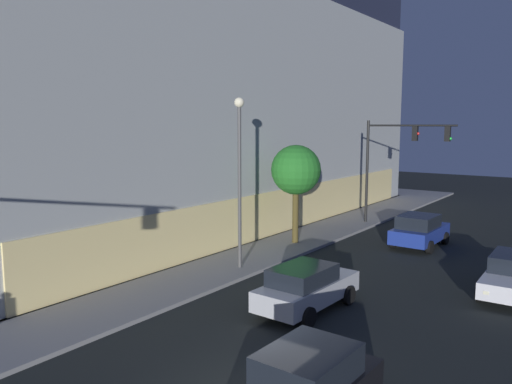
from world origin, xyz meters
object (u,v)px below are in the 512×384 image
(traffic_light_far_corner, at_px, (399,150))
(car_silver, at_px, (306,287))
(sidewalk_tree, at_px, (296,171))
(modern_building, at_px, (157,94))
(car_blue, at_px, (419,230))
(car_white, at_px, (512,275))
(street_lamp_sidewalk, at_px, (239,162))

(traffic_light_far_corner, xyz_separation_m, car_silver, (-16.17, -2.76, -4.11))
(traffic_light_far_corner, xyz_separation_m, sidewalk_tree, (-7.98, 2.71, -0.87))
(modern_building, height_order, sidewalk_tree, modern_building)
(modern_building, distance_m, sidewalk_tree, 13.91)
(modern_building, relative_size, car_blue, 9.17)
(modern_building, relative_size, car_white, 8.32)
(modern_building, xyz_separation_m, car_silver, (-10.38, -18.41, -7.85))
(street_lamp_sidewalk, bearing_deg, traffic_light_far_corner, -9.11)
(car_white, relative_size, car_blue, 1.10)
(modern_building, relative_size, sidewalk_tree, 7.25)
(modern_building, relative_size, street_lamp_sidewalk, 5.10)
(traffic_light_far_corner, bearing_deg, car_blue, -146.12)
(street_lamp_sidewalk, height_order, sidewalk_tree, street_lamp_sidewalk)
(street_lamp_sidewalk, xyz_separation_m, sidewalk_tree, (5.64, 0.53, -0.84))
(traffic_light_far_corner, relative_size, car_white, 1.44)
(sidewalk_tree, xyz_separation_m, car_silver, (-8.19, -5.47, -3.24))
(modern_building, bearing_deg, street_lamp_sidewalk, -120.19)
(modern_building, xyz_separation_m, traffic_light_far_corner, (5.78, -15.65, -3.73))
(street_lamp_sidewalk, bearing_deg, car_blue, -28.67)
(traffic_light_far_corner, xyz_separation_m, car_blue, (-4.32, -2.90, -4.08))
(street_lamp_sidewalk, bearing_deg, modern_building, 59.81)
(traffic_light_far_corner, bearing_deg, modern_building, 110.28)
(car_white, bearing_deg, car_blue, 43.75)
(modern_building, height_order, car_white, modern_building)
(car_silver, bearing_deg, traffic_light_far_corner, 9.68)
(street_lamp_sidewalk, bearing_deg, car_silver, -117.28)
(modern_building, distance_m, car_silver, 22.55)
(sidewalk_tree, bearing_deg, traffic_light_far_corner, -18.75)
(modern_building, height_order, car_blue, modern_building)
(car_blue, bearing_deg, sidewalk_tree, 123.11)
(sidewalk_tree, height_order, car_white, sidewalk_tree)
(sidewalk_tree, distance_m, car_blue, 7.43)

